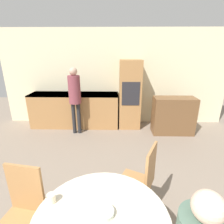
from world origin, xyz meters
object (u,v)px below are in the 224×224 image
Objects in this scene: oven_unit at (130,95)px; cup at (51,198)px; sideboard at (173,116)px; chair_far_left at (23,209)px; chair_far_right at (142,178)px; bowl_near at (104,213)px; person_standing at (75,93)px.

oven_unit is 3.53m from cup.
chair_far_left is (-2.37, -2.89, 0.07)m from sideboard.
oven_unit is 1.78× the size of sideboard.
cup is (-0.90, -0.55, 0.23)m from chair_far_right.
bowl_near is (0.47, -0.12, -0.02)m from cup.
oven_unit reaches higher than sideboard.
oven_unit is at bearing 19.67° from person_standing.
oven_unit is 3.57m from chair_far_left.
person_standing is at bearing -160.33° from oven_unit.
chair_far_left is at bearing 165.76° from bowl_near.
chair_far_right is 11.50× the size of cup.
bowl_near is at bearing -73.47° from person_standing.
cup is at bearing -105.55° from oven_unit.
bowl_near is (-0.42, -0.67, 0.21)m from chair_far_right.
person_standing is at bearing -178.57° from sideboard.
sideboard reaches higher than cup.
chair_far_right is at bearing 30.27° from chair_far_left.
person_standing is at bearing 106.53° from bowl_near.
chair_far_left is at bearing -88.23° from person_standing.
sideboard is 0.61× the size of person_standing.
chair_far_right reaches higher than cup.
person_standing reaches higher than cup.
sideboard is at bearing 63.32° from bowl_near.
chair_far_left is 1.00× the size of chair_far_right.
oven_unit is 21.12× the size of cup.
chair_far_left is at bearing -129.35° from sideboard.
chair_far_right reaches higher than sideboard.
person_standing is at bearing -125.07° from chair_far_right.
bowl_near is at bearing -14.15° from cup.
oven_unit is 10.72× the size of bowl_near.
chair_far_right is at bearing 57.63° from bowl_near.
chair_far_left is 5.84× the size of bowl_near.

